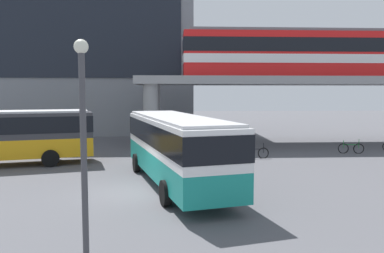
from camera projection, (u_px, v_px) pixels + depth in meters
name	position (u px, v px, depth m)	size (l,w,h in m)	color
ground_plane	(147.00, 155.00, 26.77)	(120.00, 120.00, 0.00)	#515156
station_building	(83.00, 37.00, 43.87)	(24.04, 14.88, 20.92)	slate
elevated_platform	(325.00, 86.00, 32.23)	(30.92, 7.34, 5.50)	gray
train	(322.00, 53.00, 31.98)	(22.90, 2.96, 3.84)	red
bus_main	(176.00, 143.00, 17.97)	(5.23, 11.32, 3.22)	teal
bicycle_silver	(230.00, 148.00, 27.77)	(1.79, 0.18, 1.04)	black
bicycle_green	(351.00, 148.00, 27.42)	(1.78, 0.33, 1.04)	black
bicycle_black	(256.00, 153.00, 25.30)	(1.78, 0.27, 1.04)	black
lamp_post	(83.00, 131.00, 9.74)	(0.36, 0.36, 5.62)	#3F3F44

